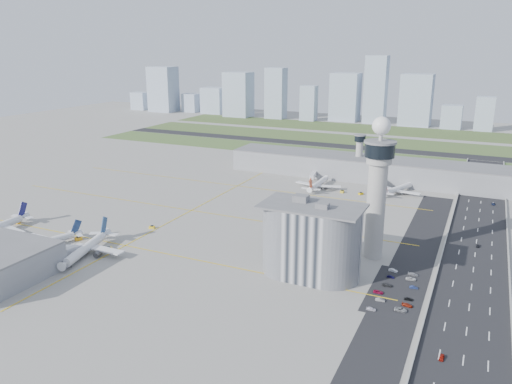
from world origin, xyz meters
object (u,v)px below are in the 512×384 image
at_px(airplane_far_b, 399,185).
at_px(car_lot_9, 414,287).
at_px(car_lot_5, 393,270).
at_px(car_lot_4, 391,277).
at_px(car_lot_8, 409,299).
at_px(car_lot_11, 413,274).
at_px(car_lot_0, 371,309).
at_px(tug_0, 17,222).
at_px(tug_2, 109,248).
at_px(admin_building, 311,240).
at_px(car_lot_6, 401,310).
at_px(airplane_near_c, 85,243).
at_px(jet_bridge_far_0, 314,175).
at_px(jet_bridge_near_1, 8,248).
at_px(jet_bridge_near_2, 56,259).
at_px(tug_5, 361,193).
at_px(car_lot_7, 407,305).
at_px(secondary_tower, 359,152).
at_px(tug_1, 78,238).
at_px(car_lot_1, 380,300).
at_px(car_hw_4, 474,178).
at_px(car_hw_2, 493,204).
at_px(tug_3, 152,227).
at_px(car_hw_1, 478,246).
at_px(car_lot_10, 411,279).
at_px(control_tower, 377,183).
at_px(airplane_far_a, 319,180).
at_px(airplane_near_b, 46,238).
at_px(car_lot_3, 387,285).
at_px(car_hw_0, 442,357).
at_px(car_lot_2, 378,292).

relative_size(airplane_far_b, car_lot_9, 11.27).
relative_size(car_lot_5, car_lot_9, 1.13).
height_order(car_lot_4, car_lot_8, car_lot_8).
bearing_deg(car_lot_11, car_lot_0, 161.26).
relative_size(tug_0, tug_2, 1.15).
bearing_deg(airplane_far_b, car_lot_0, -151.28).
xyz_separation_m(admin_building, car_lot_6, (40.32, -15.66, -14.66)).
height_order(airplane_near_c, jet_bridge_far_0, airplane_near_c).
relative_size(airplane_near_c, jet_bridge_near_1, 3.11).
relative_size(jet_bridge_near_2, car_lot_0, 3.90).
relative_size(jet_bridge_far_0, tug_0, 4.20).
distance_m(jet_bridge_near_2, tug_5, 192.04).
relative_size(jet_bridge_near_1, car_lot_5, 3.69).
bearing_deg(car_lot_8, car_lot_7, -178.15).
height_order(jet_bridge_far_0, car_lot_9, jet_bridge_far_0).
relative_size(secondary_tower, car_lot_9, 9.53).
bearing_deg(airplane_near_c, car_lot_0, 78.09).
bearing_deg(car_lot_11, tug_1, 96.61).
xyz_separation_m(car_lot_1, car_hw_4, (24.32, 215.31, -0.00)).
bearing_deg(car_hw_2, tug_3, -145.37).
distance_m(jet_bridge_far_0, car_hw_1, 145.79).
relative_size(car_lot_0, car_hw_1, 1.05).
bearing_deg(tug_5, tug_3, 83.96).
distance_m(car_lot_0, car_lot_1, 8.46).
bearing_deg(car_hw_2, car_lot_10, -105.29).
xyz_separation_m(airplane_near_c, car_lot_4, (132.45, 36.21, -5.56)).
bearing_deg(car_lot_9, control_tower, 31.43).
relative_size(airplane_far_a, tug_3, 13.19).
relative_size(secondary_tower, car_lot_4, 10.04).
height_order(control_tower, secondary_tower, control_tower).
height_order(tug_2, car_lot_5, tug_2).
xyz_separation_m(car_lot_5, car_hw_2, (38.31, 122.69, -0.07)).
xyz_separation_m(car_lot_0, car_lot_6, (9.95, 3.86, 0.03)).
bearing_deg(car_lot_9, jet_bridge_far_0, 21.85).
bearing_deg(car_lot_7, airplane_far_a, 35.40).
distance_m(car_lot_5, car_hw_2, 128.54).
distance_m(secondary_tower, car_lot_11, 167.97).
bearing_deg(car_lot_8, jet_bridge_far_0, 28.47).
distance_m(tug_1, car_lot_0, 148.44).
distance_m(airplane_near_b, car_hw_2, 255.67).
bearing_deg(car_hw_1, car_lot_5, -123.67).
relative_size(car_lot_9, car_hw_4, 0.95).
relative_size(car_lot_3, car_lot_7, 0.99).
xyz_separation_m(admin_building, car_lot_9, (42.06, 4.87, -14.75)).
bearing_deg(car_hw_1, admin_building, -134.00).
bearing_deg(car_hw_2, jet_bridge_near_2, -136.40).
height_order(car_hw_0, car_hw_4, car_hw_0).
bearing_deg(car_lot_4, car_lot_7, -149.89).
bearing_deg(tug_5, car_lot_2, 138.30).
distance_m(airplane_near_c, car_lot_1, 133.43).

